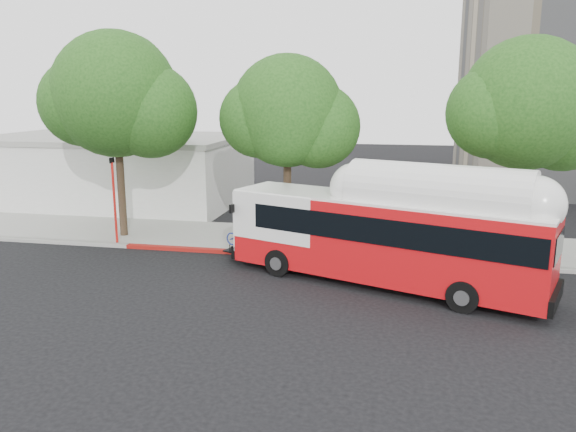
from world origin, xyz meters
TOP-DOWN VIEW (x-y plane):
  - ground at (0.00, 0.00)m, footprint 120.00×120.00m
  - sidewalk at (0.00, 6.50)m, footprint 60.00×5.00m
  - curb_strip at (0.00, 3.90)m, footprint 60.00×0.30m
  - red_curb_segment at (-3.00, 3.90)m, footprint 10.00×0.32m
  - street_tree_left at (-8.53, 5.56)m, footprint 6.67×5.80m
  - street_tree_mid at (-0.59, 6.06)m, footprint 5.75×5.00m
  - street_tree_right at (9.44, 5.86)m, footprint 6.21×5.40m
  - low_commercial_bldg at (-14.00, 14.00)m, footprint 16.20×10.20m
  - transit_bus at (3.59, 1.04)m, footprint 12.40×6.34m
  - signal_pole at (-8.65, 4.14)m, footprint 0.12×0.39m

SIDE VIEW (x-z plane):
  - ground at x=0.00m, z-range 0.00..0.00m
  - sidewalk at x=0.00m, z-range 0.00..0.15m
  - curb_strip at x=0.00m, z-range 0.00..0.15m
  - red_curb_segment at x=-3.00m, z-range 0.00..0.16m
  - transit_bus at x=3.59m, z-range -0.12..3.56m
  - signal_pole at x=-8.65m, z-range 0.05..4.12m
  - low_commercial_bldg at x=-14.00m, z-range 0.03..4.28m
  - street_tree_mid at x=-0.59m, z-range 1.60..10.22m
  - street_tree_right at x=9.44m, z-range 1.67..10.85m
  - street_tree_left at x=-8.53m, z-range 1.73..11.47m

